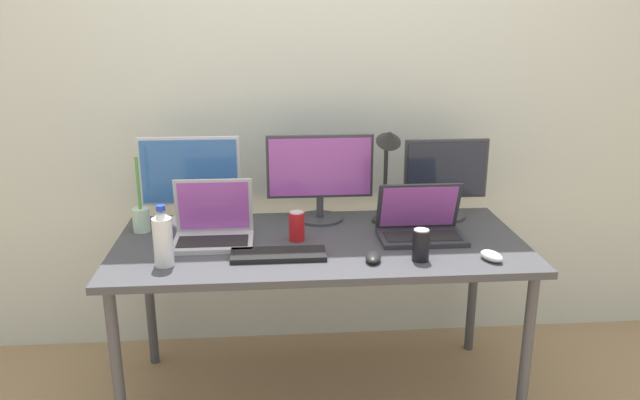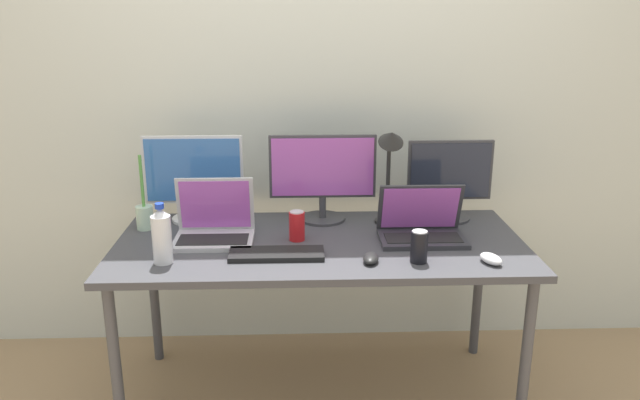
% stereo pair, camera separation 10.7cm
% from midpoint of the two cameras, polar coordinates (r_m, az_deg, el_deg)
% --- Properties ---
extents(ground_plane, '(16.00, 16.00, 0.00)m').
position_cam_midpoint_polar(ground_plane, '(2.96, 1.08, -17.29)').
color(ground_plane, '#9E7F5B').
extents(wall_back, '(7.00, 0.08, 2.60)m').
position_cam_midpoint_polar(wall_back, '(3.06, 0.61, 10.08)').
color(wall_back, silver).
rests_on(wall_back, ground).
extents(work_desk, '(1.71, 0.79, 0.74)m').
position_cam_midpoint_polar(work_desk, '(2.64, 1.17, -4.99)').
color(work_desk, '#424247').
rests_on(work_desk, ground).
extents(monitor_left, '(0.45, 0.22, 0.39)m').
position_cam_midpoint_polar(monitor_left, '(2.87, -10.42, 2.05)').
color(monitor_left, silver).
rests_on(monitor_left, work_desk).
extents(monitor_center, '(0.48, 0.21, 0.40)m').
position_cam_midpoint_polar(monitor_center, '(2.82, 1.33, 2.36)').
color(monitor_center, '#38383D').
rests_on(monitor_center, work_desk).
extents(monitor_right, '(0.39, 0.21, 0.37)m').
position_cam_midpoint_polar(monitor_right, '(2.91, 12.79, 1.91)').
color(monitor_right, '#38383D').
rests_on(monitor_right, work_desk).
extents(laptop_silver, '(0.33, 0.24, 0.26)m').
position_cam_midpoint_polar(laptop_silver, '(2.64, -8.50, -2.41)').
color(laptop_silver, '#B7B7BC').
rests_on(laptop_silver, work_desk).
extents(laptop_secondary, '(0.36, 0.23, 0.23)m').
position_cam_midpoint_polar(laptop_secondary, '(2.67, 10.39, -2.42)').
color(laptop_secondary, '#2D2D33').
rests_on(laptop_secondary, work_desk).
extents(keyboard_main, '(0.37, 0.14, 0.02)m').
position_cam_midpoint_polar(keyboard_main, '(2.46, -2.74, -4.96)').
color(keyboard_main, black).
rests_on(keyboard_main, work_desk).
extents(mouse_by_keyboard, '(0.08, 0.12, 0.03)m').
position_cam_midpoint_polar(mouse_by_keyboard, '(2.41, 5.94, -5.32)').
color(mouse_by_keyboard, black).
rests_on(mouse_by_keyboard, work_desk).
extents(mouse_by_laptop, '(0.10, 0.12, 0.04)m').
position_cam_midpoint_polar(mouse_by_laptop, '(2.49, 16.56, -5.18)').
color(mouse_by_laptop, silver).
rests_on(mouse_by_laptop, work_desk).
extents(water_bottle, '(0.07, 0.07, 0.24)m').
position_cam_midpoint_polar(water_bottle, '(2.42, -13.05, -3.22)').
color(water_bottle, silver).
rests_on(water_bottle, work_desk).
extents(soda_can_near_keyboard, '(0.07, 0.07, 0.13)m').
position_cam_midpoint_polar(soda_can_near_keyboard, '(2.42, 10.31, -4.23)').
color(soda_can_near_keyboard, black).
rests_on(soda_can_near_keyboard, work_desk).
extents(soda_can_by_laptop, '(0.07, 0.07, 0.13)m').
position_cam_midpoint_polar(soda_can_by_laptop, '(2.61, -0.95, -2.38)').
color(soda_can_by_laptop, red).
rests_on(soda_can_by_laptop, work_desk).
extents(bamboo_vase, '(0.07, 0.07, 0.33)m').
position_cam_midpoint_polar(bamboo_vase, '(2.83, -14.71, -1.34)').
color(bamboo_vase, '#B2D1B7').
rests_on(bamboo_vase, work_desk).
extents(desk_lamp, '(0.11, 0.18, 0.46)m').
position_cam_midpoint_polar(desk_lamp, '(2.73, 7.56, 3.88)').
color(desk_lamp, black).
rests_on(desk_lamp, work_desk).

